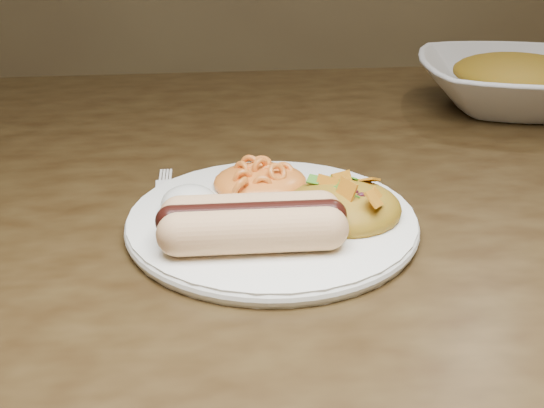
{
  "coord_description": "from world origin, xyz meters",
  "views": [
    {
      "loc": [
        -0.07,
        -0.67,
        1.02
      ],
      "look_at": [
        -0.01,
        -0.15,
        0.77
      ],
      "focal_mm": 42.0,
      "sensor_mm": 36.0,
      "label": 1
    }
  ],
  "objects": [
    {
      "name": "serving_bowl",
      "position": [
        0.38,
        0.19,
        0.78
      ],
      "size": [
        0.33,
        0.33,
        0.07
      ],
      "primitive_type": "imported",
      "rotation": [
        0.0,
        0.0,
        -0.19
      ],
      "color": "silver",
      "rests_on": "table"
    },
    {
      "name": "plate",
      "position": [
        -0.01,
        -0.15,
        0.76
      ],
      "size": [
        0.34,
        0.34,
        0.01
      ],
      "primitive_type": "cylinder",
      "rotation": [
        0.0,
        0.0,
        -0.36
      ],
      "color": "white",
      "rests_on": "table"
    },
    {
      "name": "bowl_filling",
      "position": [
        0.38,
        0.19,
        0.8
      ],
      "size": [
        0.22,
        0.22,
        0.05
      ],
      "primitive_type": "ellipsoid",
      "rotation": [
        0.0,
        0.0,
        -0.21
      ],
      "color": "#D15D04",
      "rests_on": "serving_bowl"
    },
    {
      "name": "taco_salad",
      "position": [
        0.05,
        -0.16,
        0.78
      ],
      "size": [
        0.11,
        0.1,
        0.05
      ],
      "rotation": [
        0.0,
        0.0,
        0.28
      ],
      "color": "#D15D04",
      "rests_on": "plate"
    },
    {
      "name": "mac_and_cheese",
      "position": [
        -0.02,
        -0.08,
        0.78
      ],
      "size": [
        0.11,
        0.1,
        0.04
      ],
      "primitive_type": "ellipsoid",
      "rotation": [
        0.0,
        0.0,
        -0.24
      ],
      "color": "orange",
      "rests_on": "plate"
    },
    {
      "name": "hotdog",
      "position": [
        -0.03,
        -0.2,
        0.78
      ],
      "size": [
        0.13,
        0.07,
        0.04
      ],
      "rotation": [
        0.0,
        0.0,
        -0.02
      ],
      "color": "#EAC687",
      "rests_on": "plate"
    },
    {
      "name": "sour_cream",
      "position": [
        -0.09,
        -0.14,
        0.78
      ],
      "size": [
        0.07,
        0.07,
        0.03
      ],
      "primitive_type": "ellipsoid",
      "rotation": [
        0.0,
        0.0,
        0.41
      ],
      "color": "white",
      "rests_on": "plate"
    },
    {
      "name": "fork",
      "position": [
        -0.12,
        -0.09,
        0.75
      ],
      "size": [
        0.02,
        0.14,
        0.0
      ],
      "primitive_type": "cube",
      "rotation": [
        0.0,
        0.0,
        0.03
      ],
      "color": "white",
      "rests_on": "table"
    },
    {
      "name": "table",
      "position": [
        0.0,
        0.0,
        0.66
      ],
      "size": [
        1.6,
        0.9,
        0.75
      ],
      "color": "#3D2E17",
      "rests_on": "floor"
    }
  ]
}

